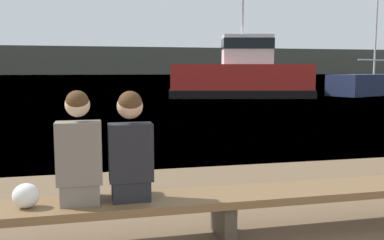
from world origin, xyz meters
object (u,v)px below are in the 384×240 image
(bench_main, at_px, (223,201))
(shopping_bag, at_px, (26,196))
(person_right, at_px, (130,150))
(person_left, at_px, (79,154))
(tugboat_red, at_px, (241,77))
(moored_sailboat, at_px, (377,84))

(bench_main, xyz_separation_m, shopping_bag, (-1.77, -0.03, 0.18))
(person_right, distance_m, shopping_bag, 0.96)
(person_left, distance_m, shopping_bag, 0.56)
(shopping_bag, relative_size, tugboat_red, 0.03)
(person_right, height_order, tugboat_red, tugboat_red)
(tugboat_red, xyz_separation_m, moored_sailboat, (9.49, 0.47, -0.48))
(person_left, distance_m, tugboat_red, 21.87)
(person_right, height_order, shopping_bag, person_right)
(person_left, height_order, moored_sailboat, moored_sailboat)
(person_left, relative_size, shopping_bag, 4.43)
(person_left, bearing_deg, moored_sailboat, 48.56)
(moored_sailboat, bearing_deg, tugboat_red, 70.00)
(shopping_bag, distance_m, tugboat_red, 22.08)
(shopping_bag, bearing_deg, moored_sailboat, 47.90)
(bench_main, relative_size, tugboat_red, 0.98)
(person_left, relative_size, moored_sailboat, 0.11)
(shopping_bag, bearing_deg, tugboat_red, 65.65)
(bench_main, relative_size, shopping_bag, 37.74)
(bench_main, xyz_separation_m, person_right, (-0.87, -0.00, 0.53))
(moored_sailboat, bearing_deg, shopping_bag, 115.08)
(bench_main, height_order, person_right, person_right)
(bench_main, bearing_deg, shopping_bag, -179.17)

